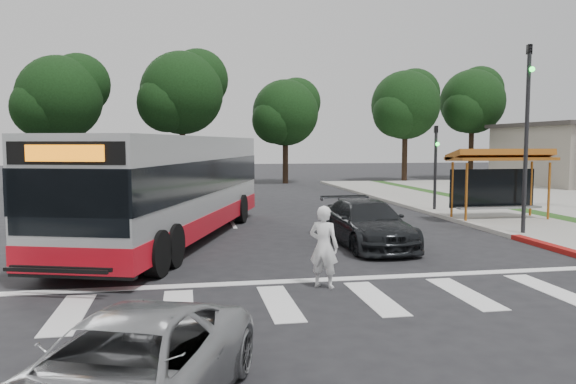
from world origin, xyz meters
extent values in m
plane|color=black|center=(0.00, 0.00, 0.00)|extent=(140.00, 140.00, 0.00)
cube|color=gray|center=(11.00, 8.00, 0.06)|extent=(4.00, 40.00, 0.12)
cube|color=#9E9991|center=(9.00, 8.00, 0.07)|extent=(0.30, 40.00, 0.15)
cube|color=silver|center=(0.00, -5.00, 0.01)|extent=(18.00, 2.60, 0.01)
cylinder|color=#9F571A|center=(9.00, 4.40, 1.27)|extent=(0.10, 0.10, 2.30)
cylinder|color=#9F571A|center=(12.60, 4.40, 1.27)|extent=(0.10, 0.10, 2.30)
cylinder|color=#9F571A|center=(9.00, 5.60, 1.27)|extent=(0.10, 0.10, 2.30)
cylinder|color=#9F571A|center=(12.60, 5.60, 1.27)|extent=(0.10, 0.10, 2.30)
cube|color=#9F571A|center=(10.80, 5.00, 2.57)|extent=(4.20, 1.60, 0.12)
cube|color=#9F571A|center=(10.80, 5.05, 2.72)|extent=(4.20, 1.32, 0.51)
cube|color=black|center=(10.80, 5.60, 1.32)|extent=(3.80, 0.06, 1.60)
cube|color=gray|center=(10.80, 5.00, 0.57)|extent=(3.60, 0.40, 0.08)
cylinder|color=black|center=(9.60, 1.50, 3.25)|extent=(0.14, 0.14, 6.50)
imported|color=black|center=(9.60, 1.50, 6.00)|extent=(0.16, 0.20, 1.00)
sphere|color=#19E533|center=(9.60, 1.32, 5.65)|extent=(0.18, 0.18, 0.18)
cylinder|color=black|center=(9.60, 8.50, 2.00)|extent=(0.14, 0.14, 4.00)
imported|color=black|center=(9.60, 8.50, 3.50)|extent=(0.16, 0.20, 1.00)
sphere|color=#19E533|center=(9.60, 8.32, 3.15)|extent=(0.18, 0.18, 0.18)
cylinder|color=black|center=(16.00, 28.00, 2.30)|extent=(0.44, 0.44, 4.40)
sphere|color=black|center=(16.00, 28.00, 6.30)|extent=(5.60, 5.60, 5.60)
sphere|color=black|center=(17.12, 28.84, 7.30)|extent=(4.20, 4.20, 4.20)
sphere|color=black|center=(15.02, 27.30, 5.60)|extent=(3.92, 3.92, 3.92)
cylinder|color=black|center=(23.00, 30.00, 2.42)|extent=(0.44, 0.44, 4.84)
sphere|color=black|center=(23.00, 30.00, 6.82)|extent=(5.60, 5.60, 5.60)
sphere|color=black|center=(24.12, 30.84, 7.92)|extent=(4.20, 4.20, 4.20)
sphere|color=black|center=(22.02, 29.30, 6.05)|extent=(3.92, 3.92, 3.92)
cylinder|color=black|center=(-2.00, 26.00, 2.42)|extent=(0.44, 0.44, 4.84)
sphere|color=black|center=(-2.00, 26.00, 6.82)|extent=(6.00, 6.00, 6.00)
sphere|color=black|center=(-0.80, 26.90, 7.92)|extent=(4.50, 4.50, 4.50)
sphere|color=black|center=(-3.05, 25.25, 6.05)|extent=(4.20, 4.20, 4.20)
cylinder|color=black|center=(6.00, 28.00, 1.98)|extent=(0.44, 0.44, 3.96)
sphere|color=black|center=(6.00, 28.00, 5.58)|extent=(5.20, 5.20, 5.20)
sphere|color=black|center=(7.04, 28.78, 6.48)|extent=(3.90, 3.90, 3.90)
sphere|color=black|center=(5.09, 27.35, 4.95)|extent=(3.64, 3.64, 3.64)
cylinder|color=black|center=(-10.00, 24.00, 2.20)|extent=(0.44, 0.44, 4.40)
sphere|color=black|center=(-10.00, 24.00, 6.20)|extent=(5.60, 5.60, 5.60)
sphere|color=black|center=(-8.88, 24.84, 7.20)|extent=(4.20, 4.20, 4.20)
sphere|color=black|center=(-10.98, 23.30, 5.50)|extent=(3.92, 3.92, 3.92)
imported|color=white|center=(1.17, -3.95, 0.92)|extent=(0.80, 0.74, 1.83)
imported|color=black|center=(3.72, 0.69, 0.71)|extent=(2.16, 4.97, 1.42)
imported|color=#939598|center=(-2.52, -9.56, 0.62)|extent=(3.49, 4.90, 1.24)
camera|label=1|loc=(-1.81, -15.85, 3.20)|focal=35.00mm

